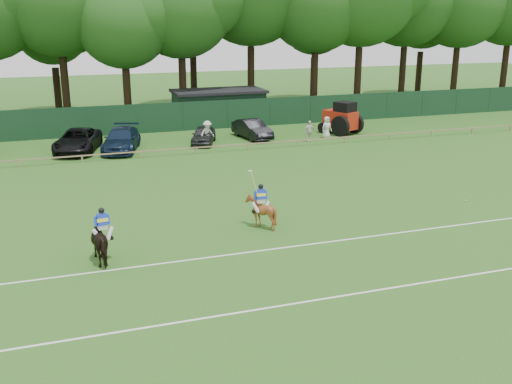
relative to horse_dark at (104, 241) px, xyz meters
name	(u,v)px	position (x,y,z in m)	size (l,w,h in m)	color
ground	(267,241)	(7.08, -0.03, -0.89)	(160.00, 160.00, 0.00)	#1E4C14
horse_dark	(104,241)	(0.00, 0.00, 0.00)	(0.96, 2.10, 1.78)	black
horse_chestnut	(261,212)	(7.41, 1.77, -0.10)	(1.27, 1.42, 1.57)	brown
suv_black	(78,141)	(0.00, 21.46, -0.07)	(2.73, 5.92, 1.65)	black
sedan_navy	(121,140)	(3.10, 20.80, -0.06)	(2.32, 5.70, 1.65)	#122039
hatch_grey	(203,135)	(9.43, 21.16, -0.20)	(1.63, 4.04, 1.38)	#2D2D2F
estate_black	(252,129)	(13.71, 21.97, -0.13)	(1.61, 4.61, 1.52)	black
spectator_left	(207,133)	(9.56, 20.42, 0.07)	(1.24, 0.71, 1.92)	beige
spectator_mid	(309,131)	(17.59, 19.35, -0.05)	(0.98, 0.41, 1.68)	silver
spectator_right	(327,127)	(19.46, 20.05, 0.00)	(0.87, 0.57, 1.78)	silver
rider_dark	(102,223)	(0.00, -0.01, 0.78)	(0.93, 0.43, 1.41)	silver
rider_chestnut	(261,197)	(7.41, 1.75, 0.62)	(0.93, 0.63, 2.05)	silver
polo_ball	(466,201)	(19.32, 2.05, -0.84)	(0.09, 0.09, 0.09)	silver
pitch_lines	(297,271)	(7.08, -3.53, -0.88)	(60.00, 5.10, 0.01)	silver
pitch_rail	(183,149)	(7.08, 17.97, -0.44)	(62.10, 0.10, 0.50)	#997F5B
perimeter_fence	(160,118)	(7.08, 26.97, 0.36)	(92.08, 0.08, 2.50)	#14351E
utility_shed	(219,106)	(13.08, 29.97, 0.65)	(8.40, 4.40, 3.04)	#14331E
tree_row	(167,116)	(9.08, 34.97, -0.89)	(96.00, 12.00, 21.00)	#26561C
tractor	(342,119)	(21.44, 21.31, 0.40)	(3.33, 3.86, 2.74)	#B32310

